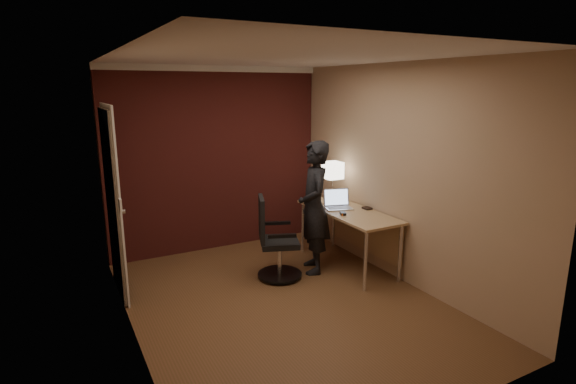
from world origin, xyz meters
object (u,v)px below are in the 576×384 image
object	(u,v)px
desk_lamp	(333,171)
person	(314,207)
desk	(353,220)
wallet	(367,208)
mouse	(343,213)
office_chair	(274,244)
laptop	(337,203)

from	to	relation	value
desk_lamp	person	world-z (taller)	person
desk	wallet	xyz separation A→B (m)	(0.17, -0.06, 0.14)
person	mouse	bearing A→B (deg)	74.33
desk	desk_lamp	distance (m)	0.72
desk_lamp	office_chair	size ratio (longest dim) A/B	0.55
mouse	office_chair	xyz separation A→B (m)	(-0.81, 0.23, -0.32)
laptop	person	world-z (taller)	person
mouse	office_chair	bearing A→B (deg)	-174.95
laptop	office_chair	bearing A→B (deg)	-175.46
desk	desk_lamp	xyz separation A→B (m)	(-0.00, 0.47, 0.55)
mouse	person	distance (m)	0.35
desk_lamp	mouse	distance (m)	0.76
desk_lamp	desk	bearing A→B (deg)	-89.92
desk_lamp	mouse	xyz separation A→B (m)	(-0.24, -0.60, -0.40)
mouse	person	bearing A→B (deg)	164.37
desk	person	xyz separation A→B (m)	(-0.52, 0.08, 0.21)
mouse	wallet	xyz separation A→B (m)	(0.42, 0.07, -0.01)
desk	mouse	distance (m)	0.31
mouse	desk_lamp	bearing A→B (deg)	88.84
desk	laptop	world-z (taller)	laptop
laptop	mouse	world-z (taller)	laptop
desk_lamp	laptop	size ratio (longest dim) A/B	1.37
office_chair	desk	bearing A→B (deg)	-5.58
person	wallet	bearing A→B (deg)	99.60
desk	person	size ratio (longest dim) A/B	0.93
desk_lamp	wallet	world-z (taller)	desk_lamp
laptop	person	size ratio (longest dim) A/B	0.24
desk	desk_lamp	world-z (taller)	desk_lamp
desk_lamp	wallet	bearing A→B (deg)	-71.79
desk	wallet	bearing A→B (deg)	-18.52
desk_lamp	laptop	xyz separation A→B (m)	(-0.12, -0.30, -0.35)
office_chair	laptop	bearing A→B (deg)	4.54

